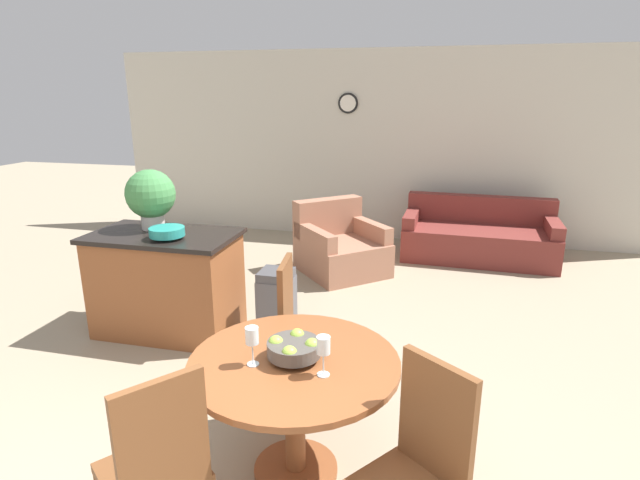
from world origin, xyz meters
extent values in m
cube|color=beige|center=(0.00, 6.02, 1.35)|extent=(8.00, 0.06, 2.70)
cylinder|color=black|center=(-0.44, 5.98, 1.96)|extent=(0.29, 0.02, 0.29)
cylinder|color=white|center=(-0.44, 5.97, 1.96)|extent=(0.23, 0.01, 0.23)
cylinder|color=brown|center=(0.22, 0.99, 0.02)|extent=(0.48, 0.48, 0.04)
cylinder|color=brown|center=(0.22, 0.99, 0.36)|extent=(0.11, 0.11, 0.65)
cylinder|color=brown|center=(0.22, 0.99, 0.71)|extent=(1.14, 1.14, 0.03)
cylinder|color=brown|center=(-0.30, 0.63, 0.20)|extent=(0.04, 0.04, 0.40)
cube|color=brown|center=(-0.27, 0.36, 0.43)|extent=(0.59, 0.59, 0.05)
cube|color=brown|center=(-0.12, 0.24, 0.73)|extent=(0.27, 0.33, 0.55)
cube|color=brown|center=(0.97, 0.65, 0.73)|extent=(0.33, 0.27, 0.55)
cylinder|color=brown|center=(0.28, 2.00, 0.20)|extent=(0.04, 0.04, 0.40)
cylinder|color=brown|center=(0.33, 1.62, 0.20)|extent=(0.04, 0.04, 0.40)
cylinder|color=brown|center=(-0.10, 1.95, 0.20)|extent=(0.04, 0.04, 0.40)
cylinder|color=brown|center=(-0.05, 1.57, 0.20)|extent=(0.04, 0.04, 0.40)
cube|color=brown|center=(0.12, 1.79, 0.43)|extent=(0.47, 0.47, 0.05)
cube|color=brown|center=(-0.07, 1.76, 0.73)|extent=(0.09, 0.39, 0.55)
cylinder|color=#4C4742|center=(0.22, 0.99, 0.74)|extent=(0.11, 0.11, 0.03)
cylinder|color=#4C4742|center=(0.22, 0.99, 0.79)|extent=(0.29, 0.29, 0.07)
sphere|color=#99C142|center=(0.32, 1.00, 0.81)|extent=(0.08, 0.08, 0.08)
sphere|color=#99C142|center=(0.21, 1.09, 0.81)|extent=(0.08, 0.08, 0.08)
sphere|color=#99C142|center=(0.12, 0.99, 0.81)|extent=(0.08, 0.08, 0.08)
sphere|color=#99C142|center=(0.23, 0.90, 0.81)|extent=(0.08, 0.08, 0.08)
cylinder|color=silver|center=(0.03, 0.89, 0.73)|extent=(0.06, 0.06, 0.01)
cylinder|color=silver|center=(0.03, 0.89, 0.79)|extent=(0.01, 0.01, 0.12)
cylinder|color=silver|center=(0.03, 0.89, 0.89)|extent=(0.07, 0.07, 0.09)
cylinder|color=silver|center=(0.41, 0.88, 0.73)|extent=(0.06, 0.06, 0.01)
cylinder|color=silver|center=(0.41, 0.88, 0.79)|extent=(0.01, 0.01, 0.12)
cylinder|color=silver|center=(0.41, 0.88, 0.89)|extent=(0.07, 0.07, 0.09)
cube|color=brown|center=(-1.40, 2.44, 0.44)|extent=(1.21, 0.68, 0.88)
cube|color=black|center=(-1.40, 2.44, 0.90)|extent=(1.27, 0.74, 0.04)
cylinder|color=teal|center=(-1.27, 2.31, 0.93)|extent=(0.10, 0.10, 0.02)
cylinder|color=teal|center=(-1.27, 2.31, 0.98)|extent=(0.29, 0.29, 0.07)
cylinder|color=beige|center=(-1.57, 2.57, 1.00)|extent=(0.20, 0.20, 0.15)
sphere|color=#478E4C|center=(-1.57, 2.57, 1.24)|extent=(0.43, 0.43, 0.43)
cube|color=#56565B|center=(-0.42, 2.58, 0.27)|extent=(0.29, 0.30, 0.54)
cube|color=#49494E|center=(-0.42, 2.58, 0.58)|extent=(0.28, 0.29, 0.07)
cube|color=maroon|center=(1.45, 5.26, 0.21)|extent=(1.94, 0.97, 0.42)
cube|color=maroon|center=(1.46, 5.60, 0.60)|extent=(1.91, 0.27, 0.36)
cube|color=maroon|center=(0.57, 5.29, 0.29)|extent=(0.19, 0.82, 0.58)
cube|color=maroon|center=(2.32, 5.22, 0.29)|extent=(0.19, 0.82, 0.58)
cube|color=#A87056|center=(-0.18, 4.33, 0.20)|extent=(1.27, 1.28, 0.40)
cube|color=#A87056|center=(-0.42, 4.60, 0.62)|extent=(0.79, 0.74, 0.45)
cube|color=#A87056|center=(-0.45, 4.08, 0.30)|extent=(0.67, 0.72, 0.60)
cube|color=#A87056|center=(0.10, 4.58, 0.30)|extent=(0.67, 0.72, 0.60)
camera|label=1|loc=(0.92, -1.28, 2.09)|focal=28.00mm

